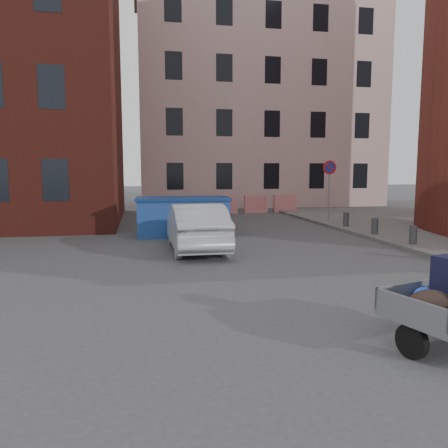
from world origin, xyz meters
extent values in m
plane|color=#38383A|center=(0.00, 0.00, 0.00)|extent=(120.00, 120.00, 0.00)
cube|color=#C6A199|center=(6.00, 22.00, 7.00)|extent=(16.00, 8.00, 14.00)
cylinder|color=gray|center=(6.00, 9.50, 1.42)|extent=(0.07, 0.07, 2.60)
cylinder|color=red|center=(6.00, 9.48, 2.47)|extent=(0.60, 0.03, 0.60)
cylinder|color=navy|center=(6.00, 9.46, 2.47)|extent=(0.44, 0.03, 0.44)
cylinder|color=#3A3A3D|center=(6.00, 3.40, 0.40)|extent=(0.22, 0.22, 0.55)
cylinder|color=#3A3A3D|center=(6.00, 5.60, 0.40)|extent=(0.22, 0.22, 0.55)
cylinder|color=#3A3A3D|center=(6.00, 7.80, 0.40)|extent=(0.22, 0.22, 0.55)
cube|color=red|center=(2.50, 15.00, 0.50)|extent=(1.30, 0.18, 1.00)
cube|color=red|center=(4.20, 15.00, 0.50)|extent=(1.30, 0.18, 1.00)
cube|color=red|center=(5.90, 15.00, 0.50)|extent=(1.30, 0.18, 1.00)
cylinder|color=black|center=(1.20, -3.66, 0.22)|extent=(0.22, 0.45, 0.44)
cube|color=slate|center=(1.14, -3.67, 0.64)|extent=(0.35, 1.07, 0.28)
cube|color=slate|center=(1.74, -2.95, 0.64)|extent=(1.55, 0.48, 0.28)
cube|color=slate|center=(1.64, -2.59, 0.40)|extent=(0.27, 0.69, 0.06)
ellipsoid|color=black|center=(1.42, -3.64, 0.68)|extent=(0.68, 0.51, 0.36)
ellipsoid|color=blue|center=(1.74, -3.13, 0.62)|extent=(0.43, 0.39, 0.24)
cube|color=navy|center=(-0.57, 7.35, 0.64)|extent=(3.27, 1.75, 1.28)
cube|color=navy|center=(-0.57, 7.35, 1.33)|extent=(3.38, 1.86, 0.11)
imported|color=#9B9CA2|center=(-0.48, 4.36, 0.69)|extent=(1.48, 4.20, 1.38)
camera|label=1|loc=(-2.07, -8.32, 2.32)|focal=35.00mm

